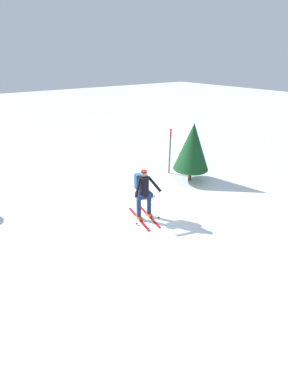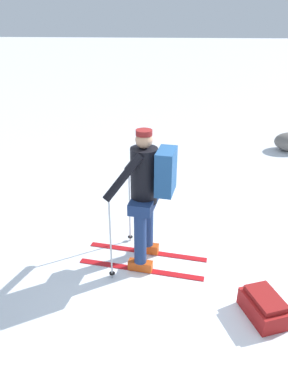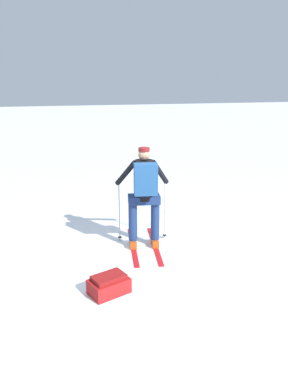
# 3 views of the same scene
# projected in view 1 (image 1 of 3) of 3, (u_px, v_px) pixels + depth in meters

# --- Properties ---
(ground_plane) EXTENTS (80.00, 80.00, 0.00)m
(ground_plane) POSITION_uv_depth(u_px,v_px,m) (141.00, 207.00, 9.47)
(ground_plane) COLOR white
(skier) EXTENTS (1.65, 0.97, 1.76)m
(skier) POSITION_uv_depth(u_px,v_px,m) (143.00, 191.00, 8.41)
(skier) COLOR red
(skier) RESTS_ON ground_plane
(dropped_backpack) EXTENTS (0.51, 0.61, 0.27)m
(dropped_backpack) POSITION_uv_depth(u_px,v_px,m) (142.00, 193.00, 10.21)
(dropped_backpack) COLOR maroon
(dropped_backpack) RESTS_ON ground_plane
(trail_marker) EXTENTS (0.07, 0.07, 2.12)m
(trail_marker) POSITION_uv_depth(u_px,v_px,m) (170.00, 148.00, 11.70)
(trail_marker) COLOR #4C4C51
(trail_marker) RESTS_ON ground_plane
(pine_tree) EXTENTS (1.53, 1.53, 2.56)m
(pine_tree) POSITION_uv_depth(u_px,v_px,m) (192.00, 147.00, 10.85)
(pine_tree) COLOR #4C331E
(pine_tree) RESTS_ON ground_plane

